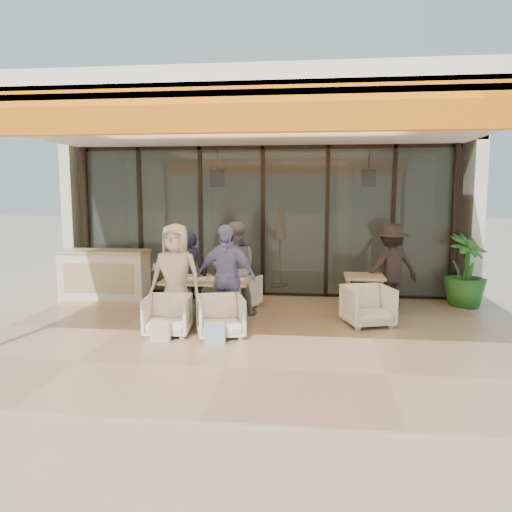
% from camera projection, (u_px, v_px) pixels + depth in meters
% --- Properties ---
extents(ground, '(70.00, 70.00, 0.00)m').
position_uv_depth(ground, '(243.00, 336.00, 7.86)').
color(ground, '#C6B293').
rests_on(ground, ground).
extents(terrace_floor, '(8.00, 6.00, 0.01)m').
position_uv_depth(terrace_floor, '(243.00, 335.00, 7.86)').
color(terrace_floor, tan).
rests_on(terrace_floor, ground).
extents(terrace_structure, '(8.00, 6.00, 3.40)m').
position_uv_depth(terrace_structure, '(240.00, 122.00, 7.17)').
color(terrace_structure, silver).
rests_on(terrace_structure, ground).
extents(glass_storefront, '(8.08, 0.10, 3.20)m').
position_uv_depth(glass_storefront, '(263.00, 222.00, 10.60)').
color(glass_storefront, '#9EADA3').
rests_on(glass_storefront, ground).
extents(interior_block, '(9.05, 3.62, 3.52)m').
position_uv_depth(interior_block, '(273.00, 192.00, 12.80)').
color(interior_block, silver).
rests_on(interior_block, ground).
extents(host_counter, '(1.85, 0.65, 1.04)m').
position_uv_depth(host_counter, '(104.00, 274.00, 10.43)').
color(host_counter, silver).
rests_on(host_counter, ground).
extents(dining_table, '(1.50, 0.90, 0.93)m').
position_uv_depth(dining_table, '(206.00, 282.00, 8.67)').
color(dining_table, tan).
rests_on(dining_table, ground).
extents(chair_far_left, '(0.74, 0.71, 0.60)m').
position_uv_depth(chair_far_left, '(196.00, 292.00, 9.70)').
color(chair_far_left, white).
rests_on(chair_far_left, ground).
extents(chair_far_right, '(0.88, 0.85, 0.73)m').
position_uv_depth(chair_far_right, '(239.00, 290.00, 9.59)').
color(chair_far_right, white).
rests_on(chair_far_right, ground).
extents(chair_near_left, '(0.74, 0.70, 0.71)m').
position_uv_depth(chair_near_left, '(168.00, 314.00, 7.82)').
color(chair_near_left, white).
rests_on(chair_near_left, ground).
extents(chair_near_right, '(0.87, 0.84, 0.73)m').
position_uv_depth(chair_near_right, '(220.00, 314.00, 7.72)').
color(chair_near_right, white).
rests_on(chair_near_right, ground).
extents(diner_navy, '(0.64, 0.51, 1.53)m').
position_uv_depth(diner_navy, '(189.00, 273.00, 9.15)').
color(diner_navy, '#171A32').
rests_on(diner_navy, ground).
extents(diner_grey, '(0.94, 0.79, 1.72)m').
position_uv_depth(diner_grey, '(235.00, 269.00, 9.04)').
color(diner_grey, slate).
rests_on(diner_grey, ground).
extents(diner_cream, '(0.88, 0.60, 1.74)m').
position_uv_depth(diner_cream, '(176.00, 276.00, 8.25)').
color(diner_cream, beige).
rests_on(diner_cream, ground).
extents(diner_periwinkle, '(1.08, 0.61, 1.73)m').
position_uv_depth(diner_periwinkle, '(226.00, 277.00, 8.15)').
color(diner_periwinkle, '#717DBD').
rests_on(diner_periwinkle, ground).
extents(tote_bag_cream, '(0.30, 0.10, 0.34)m').
position_uv_depth(tote_bag_cream, '(160.00, 332.00, 7.45)').
color(tote_bag_cream, silver).
rests_on(tote_bag_cream, ground).
extents(tote_bag_blue, '(0.30, 0.10, 0.34)m').
position_uv_depth(tote_bag_blue, '(215.00, 334.00, 7.35)').
color(tote_bag_blue, '#99BFD8').
rests_on(tote_bag_blue, ground).
extents(side_table, '(0.70, 0.70, 0.74)m').
position_uv_depth(side_table, '(364.00, 281.00, 9.07)').
color(side_table, tan).
rests_on(side_table, ground).
extents(side_chair, '(0.92, 0.89, 0.76)m').
position_uv_depth(side_chair, '(368.00, 304.00, 8.36)').
color(side_chair, white).
rests_on(side_chair, ground).
extents(standing_woman, '(1.21, 0.92, 1.66)m').
position_uv_depth(standing_woman, '(391.00, 268.00, 9.36)').
color(standing_woman, black).
rests_on(standing_woman, ground).
extents(potted_palm, '(1.12, 1.12, 1.43)m').
position_uv_depth(potted_palm, '(465.00, 271.00, 9.71)').
color(potted_palm, '#1E5919').
rests_on(potted_palm, ground).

